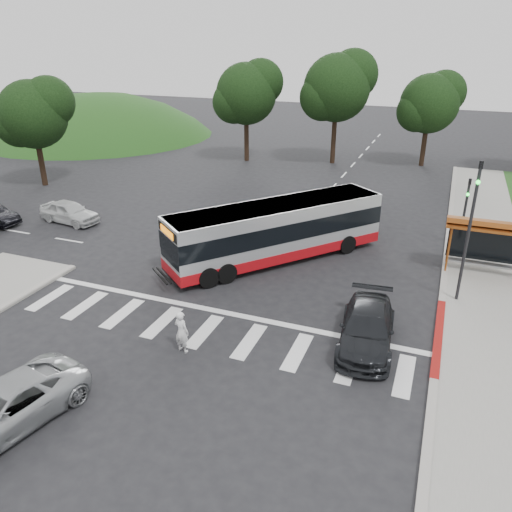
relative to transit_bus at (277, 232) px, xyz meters
The scene contains 18 objects.
ground 3.35m from the transit_bus, 97.15° to the right, with size 140.00×140.00×0.00m, color black.
sidewalk_east 11.87m from the transit_bus, 25.46° to the left, with size 4.00×40.00×0.12m, color gray.
curb_east 10.12m from the transit_bus, 30.39° to the left, with size 0.30×40.00×0.15m, color #9E9991.
curb_east_red 10.05m from the transit_bus, 29.77° to the right, with size 0.32×6.00×0.15m, color maroon.
hillside_nw 42.22m from the transit_bus, 140.10° to the left, with size 44.00×44.00×10.00m, color #1B4415.
crosswalk_ladder 8.10m from the transit_bus, 92.66° to the right, with size 18.00×2.60×0.01m, color silver.
bus_shelter 10.68m from the transit_bus, 11.73° to the left, with size 4.20×1.60×2.86m.
traffic_signal_ne_tall 9.63m from the transit_bus, ahead, with size 0.18×0.37×6.50m.
traffic_signal_ne_short 10.81m from the transit_bus, 31.03° to the left, with size 0.18×0.37×4.00m.
tree_north_a 23.86m from the transit_bus, 95.64° to the left, with size 6.60×6.15×10.17m.
tree_north_b 26.09m from the transit_bus, 77.21° to the left, with size 5.72×5.33×8.43m.
tree_north_c 23.97m from the transit_bus, 115.97° to the left, with size 6.16×5.74×9.30m.
tree_west_a 23.76m from the transit_bus, 162.29° to the left, with size 5.72×5.33×8.43m.
transit_bus is the anchor object (origin of this frame).
pedestrian 9.49m from the transit_bus, 93.20° to the right, with size 0.63×0.41×1.72m, color white.
dark_sedan 8.80m from the transit_bus, 47.08° to the right, with size 2.03×5.00×1.45m, color black.
silver_suv_south 15.40m from the transit_bus, 103.67° to the right, with size 2.35×5.10×1.42m, color #B0B3B6.
west_car_white 14.43m from the transit_bus, behind, with size 1.68×4.17×1.42m, color silver.
Camera 1 is at (8.34, -20.52, 11.17)m, focal length 35.00 mm.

